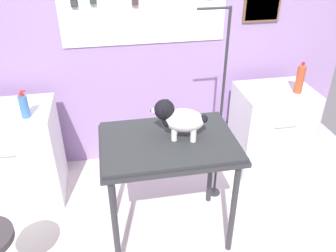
{
  "coord_description": "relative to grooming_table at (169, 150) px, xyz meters",
  "views": [
    {
      "loc": [
        -0.4,
        -1.85,
        2.22
      ],
      "look_at": [
        -0.03,
        0.13,
        1.01
      ],
      "focal_mm": 37.07,
      "sensor_mm": 36.0,
      "label": 1
    }
  ],
  "objects": [
    {
      "name": "grooming_arm",
      "position": [
        0.49,
        0.36,
        -0.0
      ],
      "size": [
        0.3,
        0.11,
        1.7
      ],
      "color": "#2D2D33",
      "rests_on": "ground"
    },
    {
      "name": "grooming_table",
      "position": [
        0.0,
        0.0,
        0.0
      ],
      "size": [
        0.97,
        0.67,
        0.89
      ],
      "color": "#2D2D33",
      "rests_on": "ground"
    },
    {
      "name": "ground",
      "position": [
        0.02,
        -0.14,
        -0.82
      ],
      "size": [
        4.4,
        4.0,
        0.04
      ],
      "primitive_type": "cube",
      "color": "silver"
    },
    {
      "name": "soda_bottle",
      "position": [
        1.31,
        0.6,
        0.2
      ],
      "size": [
        0.07,
        0.07,
        0.29
      ],
      "color": "#B14625",
      "rests_on": "cabinet_right"
    },
    {
      "name": "spray_bottle_tall",
      "position": [
        -1.03,
        0.54,
        0.18
      ],
      "size": [
        0.07,
        0.07,
        0.23
      ],
      "color": "#3B73B7",
      "rests_on": "counter_left"
    },
    {
      "name": "counter_left",
      "position": [
        -1.26,
        0.67,
        -0.36
      ],
      "size": [
        0.8,
        0.58,
        0.88
      ],
      "color": "white",
      "rests_on": "ground"
    },
    {
      "name": "dog",
      "position": [
        0.07,
        0.02,
        0.24
      ],
      "size": [
        0.38,
        0.25,
        0.28
      ],
      "color": "white",
      "rests_on": "grooming_table"
    },
    {
      "name": "cabinet_right",
      "position": [
        1.15,
        0.69,
        -0.37
      ],
      "size": [
        0.68,
        0.54,
        0.86
      ],
      "color": "silver",
      "rests_on": "ground"
    },
    {
      "name": "rear_wall_panel",
      "position": [
        0.03,
        1.14,
        0.37
      ],
      "size": [
        4.0,
        0.11,
        2.3
      ],
      "color": "#9A7BB1",
      "rests_on": "ground"
    }
  ]
}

